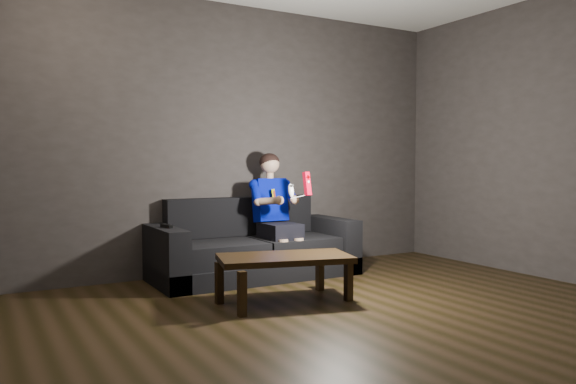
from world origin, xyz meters
TOP-DOWN VIEW (x-y plane):
  - floor at (0.00, 0.00)m, footprint 5.00×5.00m
  - back_wall at (0.00, 2.50)m, footprint 5.00×0.04m
  - sofa at (0.09, 2.13)m, footprint 1.97×0.85m
  - child at (0.32, 2.09)m, footprint 0.47×0.58m
  - wii_remote_red at (0.40, 1.64)m, footprint 0.06×0.09m
  - nunchuk_white at (0.24, 1.65)m, footprint 0.06×0.08m
  - wii_remote_black at (-0.79, 2.06)m, footprint 0.07×0.16m
  - coffee_table at (-0.14, 1.10)m, footprint 1.13×0.76m

SIDE VIEW (x-z plane):
  - floor at x=0.00m, z-range 0.00..0.00m
  - sofa at x=0.09m, z-range -0.13..0.63m
  - coffee_table at x=-0.14m, z-range 0.14..0.51m
  - wii_remote_black at x=-0.79m, z-range 0.53..0.57m
  - child at x=0.32m, z-range 0.11..1.27m
  - nunchuk_white at x=0.24m, z-range 0.79..0.92m
  - wii_remote_red at x=0.40m, z-range 0.81..1.03m
  - back_wall at x=0.00m, z-range 0.00..2.70m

